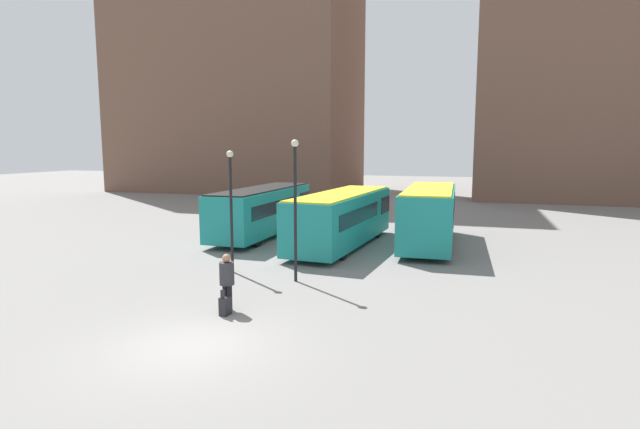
% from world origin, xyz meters
% --- Properties ---
extents(ground_plane, '(160.00, 160.00, 0.00)m').
position_xyz_m(ground_plane, '(0.00, 0.00, 0.00)').
color(ground_plane, slate).
extents(building_block_left, '(27.61, 15.84, 31.91)m').
position_xyz_m(building_block_left, '(-20.65, 45.26, 15.95)').
color(building_block_left, brown).
rests_on(building_block_left, ground_plane).
extents(bus_0, '(2.59, 9.77, 2.82)m').
position_xyz_m(bus_0, '(-4.79, 15.77, 1.54)').
color(bus_0, '#19847F').
rests_on(bus_0, ground_plane).
extents(bus_1, '(3.40, 10.23, 2.83)m').
position_xyz_m(bus_1, '(0.42, 14.28, 1.54)').
color(bus_1, '#19847F').
rests_on(bus_1, ground_plane).
extents(bus_2, '(2.79, 9.33, 3.06)m').
position_xyz_m(bus_2, '(4.79, 15.82, 1.66)').
color(bus_2, '#19847F').
rests_on(bus_2, ground_plane).
extents(traveler, '(0.54, 0.54, 1.83)m').
position_xyz_m(traveler, '(-0.42, 2.96, 1.09)').
color(traveler, black).
rests_on(traveler, ground_plane).
extents(suitcase, '(0.31, 0.38, 0.83)m').
position_xyz_m(suitcase, '(-0.25, 2.47, 0.29)').
color(suitcase, black).
rests_on(suitcase, ground_plane).
extents(lamp_post_0, '(0.28, 0.28, 5.05)m').
position_xyz_m(lamp_post_0, '(-2.52, 7.42, 3.01)').
color(lamp_post_0, black).
rests_on(lamp_post_0, ground_plane).
extents(lamp_post_1, '(0.28, 0.28, 5.47)m').
position_xyz_m(lamp_post_1, '(0.50, 6.84, 3.23)').
color(lamp_post_1, black).
rests_on(lamp_post_1, ground_plane).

